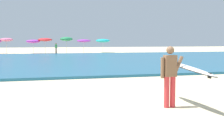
% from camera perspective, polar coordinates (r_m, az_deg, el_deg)
% --- Properties ---
extents(ground_plane, '(160.00, 160.00, 0.00)m').
position_cam_1_polar(ground_plane, '(8.96, 1.99, -7.84)').
color(ground_plane, beige).
extents(sea, '(120.00, 28.00, 0.14)m').
position_cam_1_polar(sea, '(28.63, -10.08, 0.57)').
color(sea, '#1E6084').
rests_on(sea, ground).
extents(surfer_with_board, '(0.97, 2.91, 1.73)m').
position_cam_1_polar(surfer_with_board, '(8.62, 12.62, -1.43)').
color(surfer_with_board, red).
rests_on(surfer_with_board, ground).
extents(beach_umbrella_2, '(1.82, 1.83, 2.32)m').
position_cam_1_polar(beach_umbrella_2, '(45.70, -19.55, 4.23)').
color(beach_umbrella_2, beige).
rests_on(beach_umbrella_2, ground).
extents(beach_umbrella_3, '(2.09, 2.09, 2.08)m').
position_cam_1_polar(beach_umbrella_3, '(46.17, -14.87, 4.02)').
color(beach_umbrella_3, beige).
rests_on(beach_umbrella_3, ground).
extents(beach_umbrella_4, '(2.17, 2.17, 2.32)m').
position_cam_1_polar(beach_umbrella_4, '(46.05, -12.70, 4.37)').
color(beach_umbrella_4, beige).
rests_on(beach_umbrella_4, ground).
extents(beach_umbrella_5, '(1.90, 1.90, 2.47)m').
position_cam_1_polar(beach_umbrella_5, '(45.30, -8.72, 4.56)').
color(beach_umbrella_5, beige).
rests_on(beach_umbrella_5, ground).
extents(beach_umbrella_6, '(2.14, 2.14, 2.12)m').
position_cam_1_polar(beach_umbrella_6, '(46.17, -5.43, 4.25)').
color(beach_umbrella_6, beige).
rests_on(beach_umbrella_6, ground).
extents(beach_umbrella_7, '(2.28, 2.29, 2.22)m').
position_cam_1_polar(beach_umbrella_7, '(47.93, -1.76, 4.29)').
color(beach_umbrella_7, beige).
rests_on(beach_umbrella_7, ground).
extents(beachgoer_near_row_mid, '(0.32, 0.20, 1.58)m').
position_cam_1_polar(beachgoer_near_row_mid, '(45.44, -10.66, 2.87)').
color(beachgoer_near_row_mid, '#383842').
rests_on(beachgoer_near_row_mid, ground).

